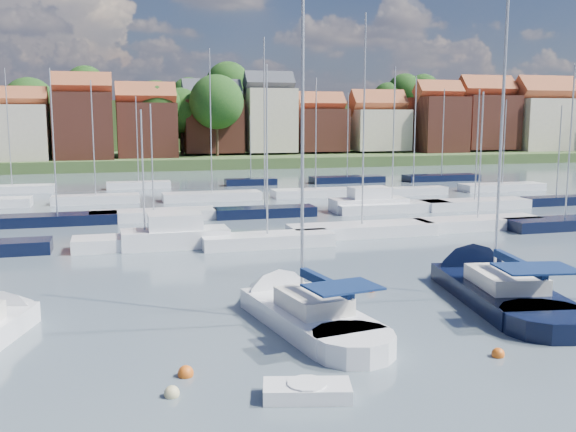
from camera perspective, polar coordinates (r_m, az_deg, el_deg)
name	(u,v)px	position (r m, az deg, el deg)	size (l,w,h in m)	color
ground	(210,205)	(63.53, -6.95, 0.96)	(260.00, 260.00, 0.00)	#475761
sailboat_centre	(293,308)	(27.91, 0.41, -8.22)	(4.97, 11.97, 15.79)	white
sailboat_navy	(482,283)	(33.58, 16.87, -5.70)	(5.89, 14.24, 19.04)	black
tender	(307,391)	(20.30, 1.71, -15.29)	(2.90, 1.86, 0.58)	white
buoy_b	(172,396)	(20.80, -10.28, -15.49)	(0.48, 0.48, 0.48)	beige
buoy_c	(186,376)	(22.18, -9.08, -13.88)	(0.53, 0.53, 0.53)	#D85914
buoy_d	(498,357)	(24.73, 18.16, -11.80)	(0.46, 0.46, 0.46)	#D85914
buoy_e	(370,291)	(32.14, 7.34, -6.66)	(0.48, 0.48, 0.48)	#D85914
marina_field	(238,207)	(59.05, -4.43, 0.84)	(79.62, 41.41, 15.93)	white
far_shore_town	(160,135)	(155.42, -11.30, 7.10)	(212.46, 90.00, 22.27)	#394F27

